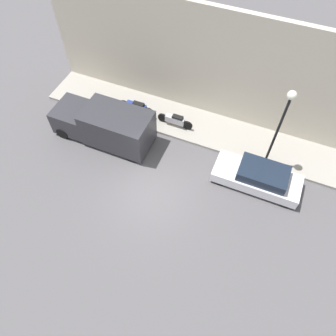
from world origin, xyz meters
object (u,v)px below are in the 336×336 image
(parked_car, at_px, (258,177))
(streetlamp, at_px, (284,115))
(delivery_van, at_px, (104,124))
(motorcycle_blue, at_px, (137,107))
(scooter_silver, at_px, (175,120))

(parked_car, height_order, streetlamp, streetlamp)
(parked_car, distance_m, delivery_van, 8.16)
(delivery_van, height_order, motorcycle_blue, delivery_van)
(delivery_van, bearing_deg, streetlamp, -79.02)
(parked_car, bearing_deg, scooter_silver, 69.03)
(streetlamp, bearing_deg, delivery_van, 100.98)
(delivery_van, relative_size, scooter_silver, 2.62)
(scooter_silver, bearing_deg, parked_car, -110.97)
(parked_car, height_order, motorcycle_blue, parked_car)
(motorcycle_blue, distance_m, streetlamp, 8.00)
(streetlamp, bearing_deg, scooter_silver, 84.04)
(parked_car, height_order, delivery_van, delivery_van)
(delivery_van, bearing_deg, motorcycle_blue, -20.11)
(scooter_silver, distance_m, motorcycle_blue, 2.32)
(parked_car, bearing_deg, delivery_van, 91.43)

